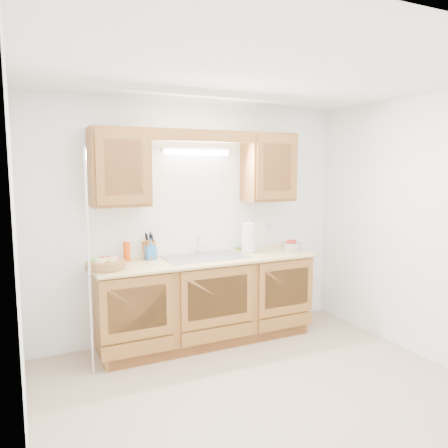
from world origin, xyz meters
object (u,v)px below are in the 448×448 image
knife_block (150,249)px  apple_bowl (290,245)px  fruit_basket (105,263)px  paper_towel (248,238)px

knife_block → apple_bowl: size_ratio=1.25×
knife_block → apple_bowl: bearing=-25.2°
fruit_basket → apple_bowl: (2.06, 0.05, 0.00)m
paper_towel → apple_bowl: (0.49, -0.09, -0.11)m
fruit_basket → knife_block: 0.55m
paper_towel → knife_block: bearing=173.9°
paper_towel → apple_bowl: size_ratio=1.68×
fruit_basket → knife_block: bearing=27.2°
fruit_basket → apple_bowl: apple_bowl is taller
paper_towel → apple_bowl: paper_towel is taller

